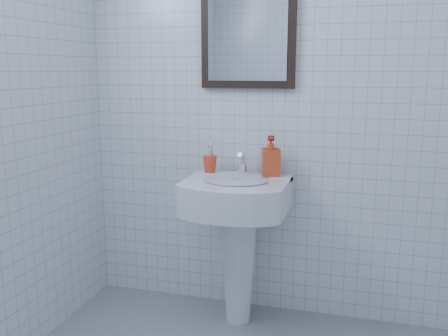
% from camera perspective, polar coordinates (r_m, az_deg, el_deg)
% --- Properties ---
extents(wall_back, '(2.20, 0.02, 2.50)m').
position_cam_1_polar(wall_back, '(2.66, 7.07, 9.22)').
color(wall_back, white).
rests_on(wall_back, ground).
extents(washbasin, '(0.52, 0.38, 0.80)m').
position_cam_1_polar(washbasin, '(2.61, 1.54, -6.68)').
color(washbasin, white).
rests_on(washbasin, ground).
extents(faucet, '(0.05, 0.11, 0.13)m').
position_cam_1_polar(faucet, '(2.62, 2.09, 0.31)').
color(faucet, silver).
rests_on(faucet, washbasin).
extents(toothbrush_cup, '(0.10, 0.10, 0.09)m').
position_cam_1_polar(toothbrush_cup, '(2.68, -1.62, 0.45)').
color(toothbrush_cup, red).
rests_on(toothbrush_cup, washbasin).
extents(soap_dispenser, '(0.12, 0.12, 0.21)m').
position_cam_1_polar(soap_dispenser, '(2.60, 5.36, 1.39)').
color(soap_dispenser, red).
rests_on(soap_dispenser, washbasin).
extents(wall_mirror, '(0.50, 0.04, 0.62)m').
position_cam_1_polar(wall_mirror, '(2.68, 2.75, 15.72)').
color(wall_mirror, black).
rests_on(wall_mirror, wall_back).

